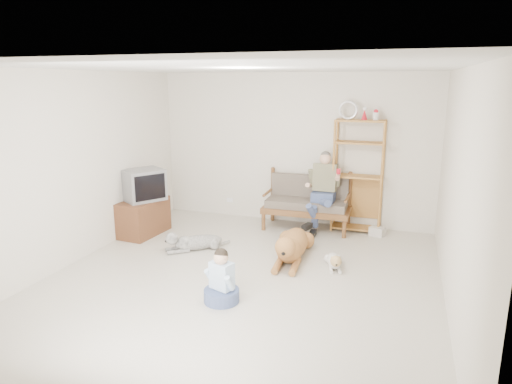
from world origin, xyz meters
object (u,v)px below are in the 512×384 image
(loveseat, at_px, (307,201))
(golden_retriever, at_px, (291,246))
(tv_stand, at_px, (143,217))
(etagere, at_px, (358,175))

(loveseat, xyz_separation_m, golden_retriever, (0.10, -1.53, -0.28))
(loveseat, bearing_deg, tv_stand, -155.54)
(loveseat, height_order, etagere, etagere)
(etagere, distance_m, tv_stand, 3.73)
(etagere, bearing_deg, golden_retriever, -114.13)
(loveseat, xyz_separation_m, etagere, (0.83, 0.12, 0.50))
(tv_stand, bearing_deg, etagere, 26.63)
(golden_retriever, bearing_deg, loveseat, 89.56)
(loveseat, relative_size, golden_retriever, 0.91)
(etagere, relative_size, golden_retriever, 1.34)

